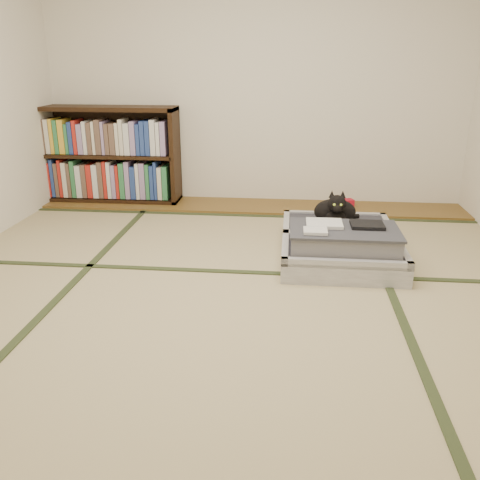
# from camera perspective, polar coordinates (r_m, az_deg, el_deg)

# --- Properties ---
(floor) EXTENTS (4.50, 4.50, 0.00)m
(floor) POSITION_cam_1_polar(r_m,az_deg,el_deg) (3.06, -1.60, -6.59)
(floor) COLOR tan
(floor) RESTS_ON ground
(wood_strip) EXTENTS (4.00, 0.50, 0.02)m
(wood_strip) POSITION_cam_1_polar(r_m,az_deg,el_deg) (4.92, 1.35, 3.85)
(wood_strip) COLOR brown
(wood_strip) RESTS_ON ground
(red_item) EXTENTS (0.17, 0.13, 0.07)m
(red_item) POSITION_cam_1_polar(r_m,az_deg,el_deg) (4.95, 11.74, 4.08)
(red_item) COLOR #B70E22
(red_item) RESTS_ON wood_strip
(room_shell) EXTENTS (4.50, 4.50, 4.50)m
(room_shell) POSITION_cam_1_polar(r_m,az_deg,el_deg) (2.75, -1.91, 21.91)
(room_shell) COLOR white
(room_shell) RESTS_ON ground
(tatami_borders) EXTENTS (4.00, 4.50, 0.01)m
(tatami_borders) POSITION_cam_1_polar(r_m,az_deg,el_deg) (3.51, -0.58, -2.97)
(tatami_borders) COLOR #2D381E
(tatami_borders) RESTS_ON ground
(bookcase) EXTENTS (1.42, 0.32, 0.92)m
(bookcase) POSITION_cam_1_polar(r_m,az_deg,el_deg) (5.19, -14.77, 9.06)
(bookcase) COLOR black
(bookcase) RESTS_ON wood_strip
(suitcase) EXTENTS (0.82, 1.09, 0.32)m
(suitcase) POSITION_cam_1_polar(r_m,az_deg,el_deg) (3.69, 11.15, -0.36)
(suitcase) COLOR silver
(suitcase) RESTS_ON floor
(cat) EXTENTS (0.36, 0.37, 0.29)m
(cat) POSITION_cam_1_polar(r_m,az_deg,el_deg) (3.91, 10.67, 3.20)
(cat) COLOR black
(cat) RESTS_ON suitcase
(cable_coil) EXTENTS (0.11, 0.11, 0.03)m
(cable_coil) POSITION_cam_1_polar(r_m,az_deg,el_deg) (3.99, 13.14, 1.87)
(cable_coil) COLOR white
(cable_coil) RESTS_ON suitcase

